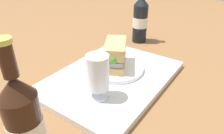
{
  "coord_description": "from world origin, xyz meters",
  "views": [
    {
      "loc": [
        0.47,
        0.33,
        0.37
      ],
      "look_at": [
        0.0,
        0.0,
        0.05
      ],
      "focal_mm": 33.48,
      "sensor_mm": 36.0,
      "label": 1
    }
  ],
  "objects": [
    {
      "name": "second_bottle",
      "position": [
        -0.35,
        -0.09,
        0.1
      ],
      "size": [
        0.07,
        0.07,
        0.27
      ],
      "color": "black",
      "rests_on": "ground_plane"
    },
    {
      "name": "plate",
      "position": [
        -0.03,
        -0.01,
        0.03
      ],
      "size": [
        0.19,
        0.19,
        0.01
      ],
      "primitive_type": "cylinder",
      "color": "white",
      "rests_on": "placemat"
    },
    {
      "name": "beer_bottle",
      "position": [
        0.33,
        0.05,
        0.1
      ],
      "size": [
        0.07,
        0.07,
        0.27
      ],
      "color": "black",
      "rests_on": "ground_plane"
    },
    {
      "name": "tray",
      "position": [
        0.0,
        0.0,
        0.01
      ],
      "size": [
        0.44,
        0.32,
        0.02
      ],
      "primitive_type": "cube",
      "color": "silver",
      "rests_on": "ground_plane"
    },
    {
      "name": "ground_plane",
      "position": [
        0.0,
        0.0,
        0.0
      ],
      "size": [
        3.0,
        3.0,
        0.0
      ],
      "primitive_type": "plane",
      "color": "brown"
    },
    {
      "name": "placemat",
      "position": [
        0.0,
        0.0,
        0.02
      ],
      "size": [
        0.38,
        0.27,
        0.0
      ],
      "primitive_type": "cube",
      "color": "silver",
      "rests_on": "tray"
    },
    {
      "name": "beer_glass",
      "position": [
        0.11,
        0.04,
        0.09
      ],
      "size": [
        0.06,
        0.06,
        0.12
      ],
      "color": "silver",
      "rests_on": "placemat"
    },
    {
      "name": "sandwich",
      "position": [
        -0.03,
        -0.01,
        0.08
      ],
      "size": [
        0.14,
        0.12,
        0.08
      ],
      "rotation": [
        0.0,
        0.0,
        0.51
      ],
      "color": "tan",
      "rests_on": "plate"
    }
  ]
}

